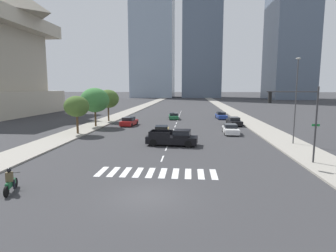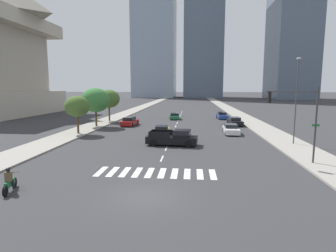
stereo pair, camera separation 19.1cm
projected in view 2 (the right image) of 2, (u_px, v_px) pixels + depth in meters
The scene contains 19 objects.
ground_plane at pixel (146, 196), 15.26m from camera, with size 800.00×800.00×0.00m, color #333335.
sidewalk_east at pixel (257, 125), 43.72m from camera, with size 4.00×260.00×0.15m, color gray.
sidewalk_west at pixel (99, 123), 45.98m from camera, with size 4.00×260.00×0.15m, color gray.
crosswalk_near at pixel (156, 173), 19.48m from camera, with size 8.55×2.36×0.01m.
lane_divider_center at pixel (177, 123), 47.10m from camera, with size 0.14×50.00×0.01m.
motorcycle_lead at pixel (9, 182), 15.84m from camera, with size 0.88×2.00×1.49m.
pickup_truck at pixel (174, 138), 28.72m from camera, with size 5.50×2.43×1.67m.
sedan_black_0 at pixel (235, 122), 44.28m from camera, with size 2.08×4.78×1.33m.
sedan_white_1 at pixel (231, 129), 36.07m from camera, with size 1.87×4.48×1.28m.
sedan_red_2 at pixel (130, 122), 43.90m from camera, with size 2.25×4.49×1.39m.
sedan_blue_3 at pixel (222, 116), 53.48m from camera, with size 2.02×4.43×1.34m.
sedan_green_4 at pixel (174, 116), 53.21m from camera, with size 2.22×4.76×1.20m.
sedan_gold_5 at pixel (162, 131), 35.04m from camera, with size 2.08×4.60×1.23m.
traffic_signal_near at pixel (298, 111), 21.16m from camera, with size 4.17×0.28×6.00m.
street_lamp_east at pixel (296, 95), 28.29m from camera, with size 0.50×0.24×8.99m.
street_tree_nearest at pixel (77, 106), 35.11m from camera, with size 3.18×3.18×4.89m.
street_tree_second at pixel (96, 100), 41.78m from camera, with size 4.39×4.39×5.90m.
street_tree_third at pixel (109, 99), 48.50m from camera, with size 3.85×3.85×5.61m.
office_tower_center_skyline at pixel (203, 25), 170.66m from camera, with size 23.97×23.84×103.32m.
Camera 2 is at (2.52, -14.40, 6.03)m, focal length 29.06 mm.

